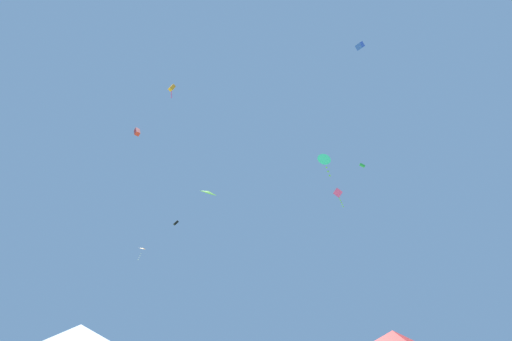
# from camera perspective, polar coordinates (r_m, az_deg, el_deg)

# --- Properties ---
(canopy_tent_red) EXTENTS (2.95, 2.95, 3.15)m
(canopy_tent_red) POSITION_cam_1_polar(r_m,az_deg,el_deg) (21.19, 24.29, -26.73)
(canopy_tent_red) COLOR #9E9EA3
(canopy_tent_red) RESTS_ON ground
(canopy_tent_white) EXTENTS (3.13, 3.13, 3.34)m
(canopy_tent_white) POSITION_cam_1_polar(r_m,az_deg,el_deg) (20.68, -30.12, -24.90)
(canopy_tent_white) COLOR #9E9EA3
(canopy_tent_white) RESTS_ON ground
(kite_orange_box) EXTENTS (0.47, 0.49, 1.44)m
(kite_orange_box) POSITION_cam_1_polar(r_m,az_deg,el_deg) (23.40, -15.35, 14.51)
(kite_orange_box) COLOR orange
(kite_blue_box) EXTENTS (1.18, 1.10, 1.24)m
(kite_blue_box) POSITION_cam_1_polar(r_m,az_deg,el_deg) (30.05, 18.73, 21.05)
(kite_blue_box) COLOR blue
(kite_red_box) EXTENTS (1.17, 1.28, 1.45)m
(kite_red_box) POSITION_cam_1_polar(r_m,az_deg,el_deg) (43.40, -21.20, 6.70)
(kite_red_box) COLOR red
(kite_orange_diamond) EXTENTS (0.95, 1.01, 1.61)m
(kite_orange_diamond) POSITION_cam_1_polar(r_m,az_deg,el_deg) (39.78, -20.35, -13.51)
(kite_orange_diamond) COLOR orange
(kite_green_box) EXTENTS (0.73, 0.38, 0.62)m
(kite_green_box) POSITION_cam_1_polar(r_m,az_deg,el_deg) (41.57, 19.12, 0.91)
(kite_green_box) COLOR green
(kite_lime_delta) EXTENTS (1.95, 1.93, 0.81)m
(kite_lime_delta) POSITION_cam_1_polar(r_m,az_deg,el_deg) (25.71, -8.81, -3.98)
(kite_lime_delta) COLOR #75D138
(kite_magenta_diamond) EXTENTS (1.34, 1.53, 2.55)m
(kite_magenta_diamond) POSITION_cam_1_polar(r_m,az_deg,el_deg) (42.98, 15.01, -4.15)
(kite_magenta_diamond) COLOR #D6389E
(kite_cyan_delta) EXTENTS (1.85, 1.89, 2.80)m
(kite_cyan_delta) POSITION_cam_1_polar(r_m,az_deg,el_deg) (33.45, 12.59, 2.03)
(kite_cyan_delta) COLOR #2DB7CC
(kite_black_box) EXTENTS (0.56, 0.48, 0.59)m
(kite_black_box) POSITION_cam_1_polar(r_m,az_deg,el_deg) (33.88, -14.62, -9.39)
(kite_black_box) COLOR black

